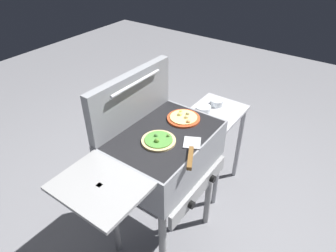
{
  "coord_description": "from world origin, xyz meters",
  "views": [
    {
      "loc": [
        -1.07,
        -0.8,
        1.88
      ],
      "look_at": [
        0.05,
        0.0,
        0.92
      ],
      "focal_mm": 32.04,
      "sensor_mm": 36.0,
      "label": 1
    }
  ],
  "objects_px": {
    "grill": "(162,155)",
    "prep_table": "(213,133)",
    "pizza_cheese": "(184,118)",
    "spatula": "(191,151)",
    "topping_bowl_far": "(203,109)",
    "topping_bowl_near": "(217,103)",
    "pizza_veggie": "(159,140)"
  },
  "relations": [
    {
      "from": "pizza_cheese",
      "to": "prep_table",
      "type": "xyz_separation_m",
      "value": [
        0.48,
        0.02,
        -0.4
      ]
    },
    {
      "from": "grill",
      "to": "pizza_veggie",
      "type": "relative_size",
      "value": 5.22
    },
    {
      "from": "pizza_veggie",
      "to": "prep_table",
      "type": "relative_size",
      "value": 0.26
    },
    {
      "from": "pizza_cheese",
      "to": "spatula",
      "type": "bearing_deg",
      "value": -140.05
    },
    {
      "from": "prep_table",
      "to": "topping_bowl_far",
      "type": "xyz_separation_m",
      "value": [
        -0.06,
        0.07,
        0.22
      ]
    },
    {
      "from": "grill",
      "to": "pizza_cheese",
      "type": "relative_size",
      "value": 4.91
    },
    {
      "from": "grill",
      "to": "topping_bowl_far",
      "type": "height_order",
      "value": "grill"
    },
    {
      "from": "spatula",
      "to": "topping_bowl_near",
      "type": "height_order",
      "value": "spatula"
    },
    {
      "from": "spatula",
      "to": "topping_bowl_far",
      "type": "bearing_deg",
      "value": 23.94
    },
    {
      "from": "prep_table",
      "to": "pizza_veggie",
      "type": "bearing_deg",
      "value": -177.88
    },
    {
      "from": "topping_bowl_far",
      "to": "grill",
      "type": "bearing_deg",
      "value": -172.73
    },
    {
      "from": "grill",
      "to": "prep_table",
      "type": "distance_m",
      "value": 0.72
    },
    {
      "from": "grill",
      "to": "pizza_cheese",
      "type": "xyz_separation_m",
      "value": [
        0.2,
        -0.01,
        0.15
      ]
    },
    {
      "from": "pizza_veggie",
      "to": "topping_bowl_far",
      "type": "xyz_separation_m",
      "value": [
        0.67,
        0.1,
        -0.18
      ]
    },
    {
      "from": "prep_table",
      "to": "grill",
      "type": "bearing_deg",
      "value": -179.63
    },
    {
      "from": "pizza_cheese",
      "to": "pizza_veggie",
      "type": "height_order",
      "value": "same"
    },
    {
      "from": "grill",
      "to": "topping_bowl_near",
      "type": "xyz_separation_m",
      "value": [
        0.75,
        0.04,
        -0.03
      ]
    },
    {
      "from": "topping_bowl_near",
      "to": "topping_bowl_far",
      "type": "xyz_separation_m",
      "value": [
        -0.14,
        0.04,
        0.0
      ]
    },
    {
      "from": "pizza_cheese",
      "to": "prep_table",
      "type": "distance_m",
      "value": 0.62
    },
    {
      "from": "topping_bowl_far",
      "to": "spatula",
      "type": "bearing_deg",
      "value": -156.06
    },
    {
      "from": "prep_table",
      "to": "topping_bowl_near",
      "type": "distance_m",
      "value": 0.24
    },
    {
      "from": "spatula",
      "to": "topping_bowl_far",
      "type": "height_order",
      "value": "spatula"
    },
    {
      "from": "grill",
      "to": "spatula",
      "type": "relative_size",
      "value": 3.74
    },
    {
      "from": "topping_bowl_near",
      "to": "topping_bowl_far",
      "type": "relative_size",
      "value": 0.87
    },
    {
      "from": "pizza_veggie",
      "to": "topping_bowl_near",
      "type": "height_order",
      "value": "pizza_veggie"
    },
    {
      "from": "pizza_cheese",
      "to": "spatula",
      "type": "height_order",
      "value": "pizza_cheese"
    },
    {
      "from": "grill",
      "to": "topping_bowl_far",
      "type": "bearing_deg",
      "value": 7.27
    },
    {
      "from": "topping_bowl_far",
      "to": "pizza_veggie",
      "type": "bearing_deg",
      "value": -171.48
    },
    {
      "from": "topping_bowl_near",
      "to": "grill",
      "type": "bearing_deg",
      "value": -176.81
    },
    {
      "from": "grill",
      "to": "topping_bowl_near",
      "type": "relative_size",
      "value": 9.86
    },
    {
      "from": "pizza_veggie",
      "to": "topping_bowl_far",
      "type": "bearing_deg",
      "value": 8.52
    },
    {
      "from": "pizza_cheese",
      "to": "topping_bowl_near",
      "type": "height_order",
      "value": "pizza_cheese"
    }
  ]
}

